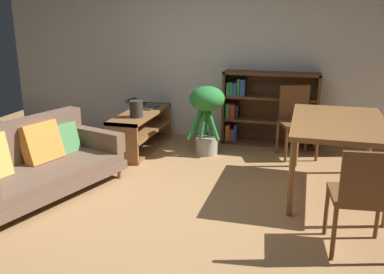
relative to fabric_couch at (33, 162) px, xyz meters
name	(u,v)px	position (x,y,z in m)	size (l,w,h in m)	color
ground_plane	(155,211)	(1.37, -0.08, -0.34)	(8.16, 8.16, 0.00)	#A87A4C
back_wall_panel	(216,48)	(1.37, 2.62, 1.01)	(6.80, 0.10, 2.70)	silver
fabric_couch	(33,162)	(0.00, 0.00, 0.00)	(1.31, 1.90, 0.76)	brown
media_console	(141,130)	(0.51, 1.73, -0.08)	(0.44, 1.35, 0.53)	brown
open_laptop	(143,106)	(0.43, 2.03, 0.21)	(0.46, 0.36, 0.11)	#333338
desk_speaker	(136,109)	(0.57, 1.44, 0.30)	(0.17, 0.17, 0.22)	#2D2823
potted_floor_plant	(207,111)	(1.44, 1.75, 0.26)	(0.48, 0.47, 0.93)	#9E9389
dining_table	(338,127)	(3.04, 0.87, 0.37)	(0.93, 1.49, 0.78)	brown
dining_chair_near	(363,194)	(3.17, -0.36, 0.16)	(0.50, 0.48, 0.89)	brown
dining_chair_far	(296,117)	(2.59, 2.01, 0.18)	(0.56, 0.54, 0.93)	brown
bookshelf	(264,108)	(2.13, 2.45, 0.18)	(1.34, 0.30, 1.05)	#56351E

